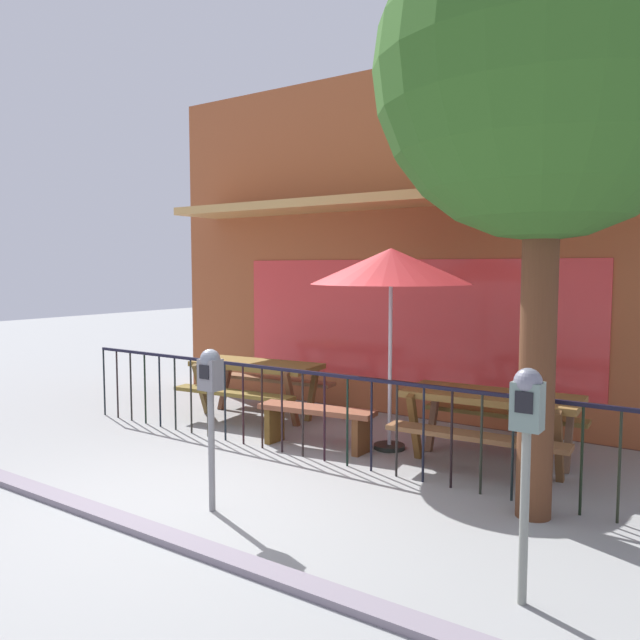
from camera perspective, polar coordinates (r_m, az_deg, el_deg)
ground at (r=5.92m, az=-11.42°, el=-15.96°), size 40.00×40.00×0.00m
pub_storefront at (r=9.01m, az=8.18°, el=6.96°), size 8.29×1.48×4.87m
patio_fence_front at (r=6.94m, az=-1.59°, el=-7.06°), size 6.99×0.04×0.97m
picnic_table_left at (r=8.79m, az=-5.82°, el=-4.91°), size 1.93×1.54×0.79m
picnic_table_right at (r=6.89m, az=15.26°, el=-7.76°), size 1.88×1.47×0.79m
patio_umbrella at (r=7.14m, az=6.47°, el=4.79°), size 1.84×1.84×2.31m
patio_bench at (r=7.34m, az=-0.34°, el=-8.90°), size 1.43×0.53×0.48m
parking_meter_near at (r=4.06m, az=18.30°, el=-8.89°), size 0.18×0.17×1.49m
parking_meter_far at (r=5.41m, az=-9.93°, el=-5.96°), size 0.18×0.17×1.40m
street_tree at (r=5.64m, az=19.85°, el=20.57°), size 2.75×2.75×5.05m
curb_edge at (r=5.52m, az=-16.64°, el=-17.67°), size 11.61×0.20×0.11m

